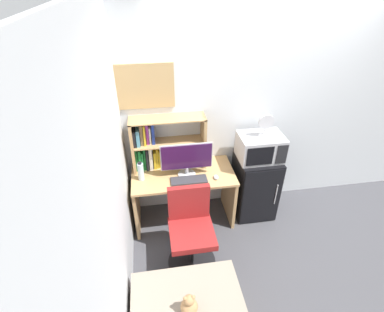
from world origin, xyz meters
name	(u,v)px	position (x,y,z in m)	size (l,w,h in m)	color
wall_back	(291,108)	(0.40, 0.02, 1.30)	(6.40, 0.04, 2.60)	silver
wall_left	(106,230)	(-1.62, -1.60, 1.30)	(0.04, 4.40, 2.60)	silver
desk	(183,188)	(-0.96, -0.30, 0.50)	(1.18, 0.61, 0.72)	tan
hutch_bookshelf	(156,144)	(-1.24, -0.11, 1.03)	(0.84, 0.25, 0.63)	tan
monitor	(187,159)	(-0.92, -0.34, 0.94)	(0.58, 0.20, 0.41)	#B7B7BC
keyboard	(189,180)	(-0.91, -0.45, 0.73)	(0.41, 0.15, 0.02)	#333338
computer_mouse	(216,177)	(-0.60, -0.46, 0.74)	(0.05, 0.08, 0.04)	silver
water_bottle	(141,172)	(-1.43, -0.34, 0.83)	(0.07, 0.07, 0.23)	silver
mini_fridge	(255,185)	(-0.05, -0.28, 0.41)	(0.49, 0.52, 0.83)	black
microwave	(260,147)	(-0.05, -0.28, 0.98)	(0.51, 0.38, 0.30)	#ADADB2
desk_fan	(266,124)	(-0.03, -0.28, 1.28)	(0.17, 0.11, 0.27)	silver
desk_chair	(191,234)	(-0.96, -0.93, 0.40)	(0.52, 0.52, 0.91)	black
teddy_bear	(189,305)	(-1.10, -1.74, 0.51)	(0.14, 0.14, 0.21)	#AD7F51
wall_corkboard	(141,87)	(-1.34, -0.01, 1.68)	(0.69, 0.02, 0.48)	tan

